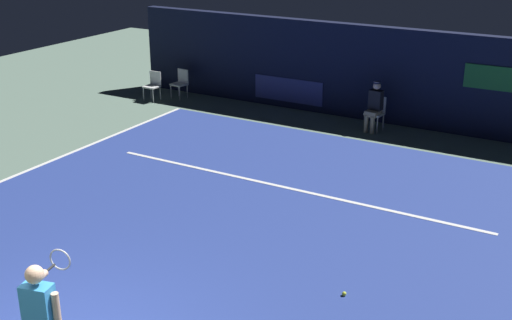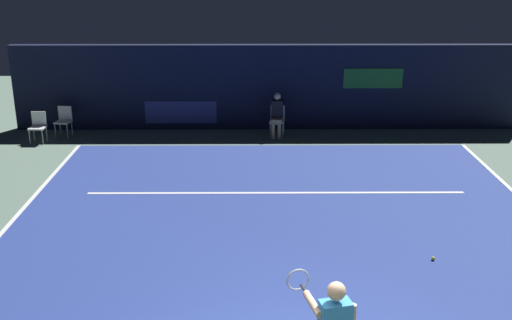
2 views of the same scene
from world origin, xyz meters
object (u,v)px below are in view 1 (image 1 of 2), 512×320
at_px(tennis_player, 42,320).
at_px(tennis_ball, 344,294).
at_px(line_judge_on_chair, 375,106).
at_px(courtside_chair_far, 153,84).
at_px(courtside_chair_near, 180,82).

relative_size(tennis_player, tennis_ball, 25.44).
xyz_separation_m(line_judge_on_chair, courtside_chair_far, (-6.92, -0.52, -0.18)).
bearing_deg(line_judge_on_chair, tennis_player, -89.01).
distance_m(courtside_chair_near, courtside_chair_far, 0.85).
xyz_separation_m(tennis_player, courtside_chair_near, (-6.56, 11.71, -0.49)).
bearing_deg(courtside_chair_near, courtside_chair_far, -130.81).
relative_size(line_judge_on_chair, tennis_ball, 19.41).
xyz_separation_m(tennis_player, courtside_chair_far, (-7.12, 11.07, -0.49)).
relative_size(courtside_chair_near, tennis_ball, 12.94).
height_order(line_judge_on_chair, tennis_ball, line_judge_on_chair).
height_order(line_judge_on_chair, courtside_chair_near, line_judge_on_chair).
xyz_separation_m(line_judge_on_chair, courtside_chair_near, (-6.36, 0.12, -0.18)).
relative_size(tennis_player, courtside_chair_near, 1.97).
bearing_deg(line_judge_on_chair, courtside_chair_far, -175.67).
bearing_deg(line_judge_on_chair, courtside_chair_near, 178.90).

